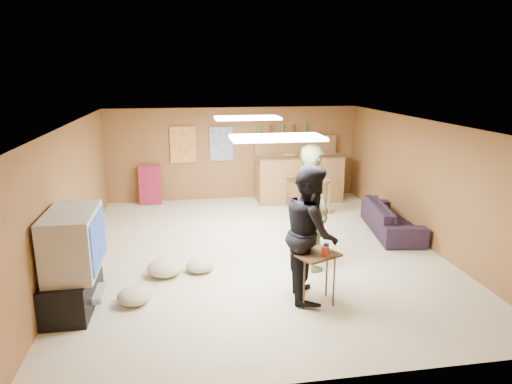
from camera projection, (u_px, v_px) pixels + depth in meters
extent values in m
plane|color=#C4B995|center=(258.00, 251.00, 7.90)|extent=(7.00, 7.00, 0.00)
cube|color=silver|center=(258.00, 123.00, 7.34)|extent=(6.00, 7.00, 0.02)
cube|color=brown|center=(234.00, 154.00, 10.96)|extent=(6.00, 0.02, 2.20)
cube|color=brown|center=(320.00, 280.00, 4.28)|extent=(6.00, 0.02, 2.20)
cube|color=brown|center=(70.00, 197.00, 7.15)|extent=(0.02, 7.00, 2.20)
cube|color=brown|center=(424.00, 182.00, 8.09)|extent=(0.02, 7.00, 2.20)
cube|color=black|center=(73.00, 288.00, 5.98)|extent=(0.55, 1.30, 0.50)
cube|color=#B2B2B7|center=(91.00, 294.00, 6.04)|extent=(0.35, 0.50, 0.08)
cube|color=#B2B2B7|center=(73.00, 241.00, 5.83)|extent=(0.60, 1.10, 0.80)
cube|color=navy|center=(98.00, 240.00, 5.87)|extent=(0.02, 0.95, 0.65)
cube|color=brown|center=(300.00, 179.00, 10.81)|extent=(2.00, 0.60, 1.10)
cube|color=#402B14|center=(303.00, 158.00, 10.43)|extent=(2.10, 0.12, 0.05)
cube|color=brown|center=(296.00, 136.00, 11.00)|extent=(2.00, 0.18, 0.05)
cube|color=brown|center=(295.00, 148.00, 11.10)|extent=(2.00, 0.14, 0.60)
cube|color=#BF3F26|center=(183.00, 145.00, 10.67)|extent=(0.60, 0.03, 0.85)
cube|color=#334C99|center=(221.00, 144.00, 10.81)|extent=(0.55, 0.03, 0.80)
cube|color=maroon|center=(150.00, 185.00, 10.62)|extent=(0.50, 0.26, 0.91)
cube|color=white|center=(277.00, 138.00, 5.92)|extent=(1.20, 0.60, 0.04)
cube|color=white|center=(247.00, 118.00, 8.50)|extent=(1.20, 0.60, 0.04)
imported|color=#535B34|center=(312.00, 208.00, 6.99)|extent=(0.65, 0.82, 1.96)
imported|color=black|center=(311.00, 232.00, 6.09)|extent=(0.80, 0.97, 1.84)
imported|color=black|center=(392.00, 218.00, 8.75)|extent=(1.05, 2.02, 0.56)
cube|color=#402B14|center=(316.00, 278.00, 6.05)|extent=(0.67, 0.61, 0.70)
cylinder|color=red|center=(305.00, 248.00, 5.98)|extent=(0.09, 0.09, 0.12)
cylinder|color=red|center=(325.00, 251.00, 5.88)|extent=(0.11, 0.11, 0.12)
cylinder|color=#151696|center=(326.00, 247.00, 6.05)|extent=(0.10, 0.10, 0.10)
ellipsoid|color=tan|center=(165.00, 267.00, 6.92)|extent=(0.62, 0.62, 0.25)
ellipsoid|color=tan|center=(200.00, 265.00, 7.07)|extent=(0.53, 0.53, 0.20)
ellipsoid|color=tan|center=(135.00, 296.00, 6.08)|extent=(0.61, 0.61, 0.21)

